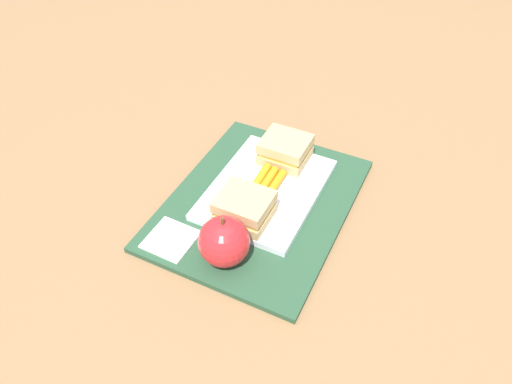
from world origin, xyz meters
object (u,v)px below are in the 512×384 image
(food_tray, at_px, (266,189))
(sandwich_half_right, at_px, (244,208))
(apple, at_px, (224,241))
(paper_napkin, at_px, (171,239))
(sandwich_half_left, at_px, (285,150))
(carrot_sticks_bundle, at_px, (266,184))

(food_tray, distance_m, sandwich_half_right, 0.08)
(sandwich_half_right, xyz_separation_m, apple, (0.08, 0.01, 0.00))
(sandwich_half_right, relative_size, paper_napkin, 1.14)
(sandwich_half_left, xyz_separation_m, sandwich_half_right, (0.16, 0.00, 0.00))
(sandwich_half_left, distance_m, carrot_sticks_bundle, 0.08)
(sandwich_half_left, distance_m, apple, 0.23)
(food_tray, bearing_deg, sandwich_half_left, 180.00)
(sandwich_half_left, xyz_separation_m, apple, (0.23, 0.01, 0.00))
(carrot_sticks_bundle, distance_m, paper_napkin, 0.18)
(carrot_sticks_bundle, bearing_deg, food_tray, -63.26)
(food_tray, relative_size, paper_napkin, 3.29)
(carrot_sticks_bundle, height_order, apple, apple)
(food_tray, xyz_separation_m, sandwich_half_right, (0.08, 0.00, 0.03))
(food_tray, bearing_deg, sandwich_half_right, 0.00)
(apple, bearing_deg, sandwich_half_left, -178.44)
(carrot_sticks_bundle, bearing_deg, apple, 2.19)
(paper_napkin, bearing_deg, sandwich_half_left, 160.28)
(food_tray, distance_m, paper_napkin, 0.18)
(sandwich_half_right, relative_size, apple, 0.92)
(sandwich_half_right, bearing_deg, sandwich_half_left, 180.00)
(paper_napkin, bearing_deg, carrot_sticks_bundle, 151.84)
(sandwich_half_right, xyz_separation_m, carrot_sticks_bundle, (-0.08, 0.00, -0.01))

